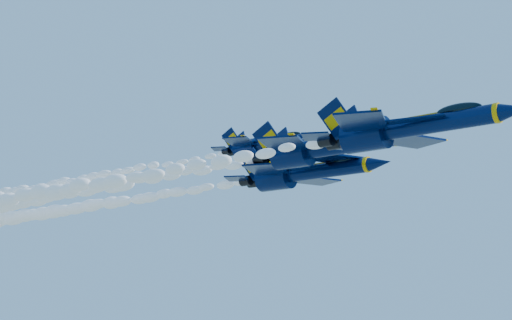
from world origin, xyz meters
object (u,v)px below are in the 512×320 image
Objects in this scene: jet_second at (324,148)px; jet_fourth at (265,144)px; jet_lead at (405,128)px; jet_third at (303,173)px.

jet_second is 18.75m from jet_fourth.
jet_lead is 0.84× the size of jet_second.
jet_second is (-15.31, 13.23, 2.95)m from jet_lead.
jet_lead is at bearing -41.38° from jet_third.
jet_third is 10.75m from jet_fourth.
jet_fourth is (-30.41, 23.43, 7.35)m from jet_lead.
jet_fourth reaches higher than jet_third.
jet_fourth reaches higher than jet_lead.
jet_second is at bearing -34.05° from jet_fourth.
jet_fourth is (-15.10, 10.21, 4.41)m from jet_second.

